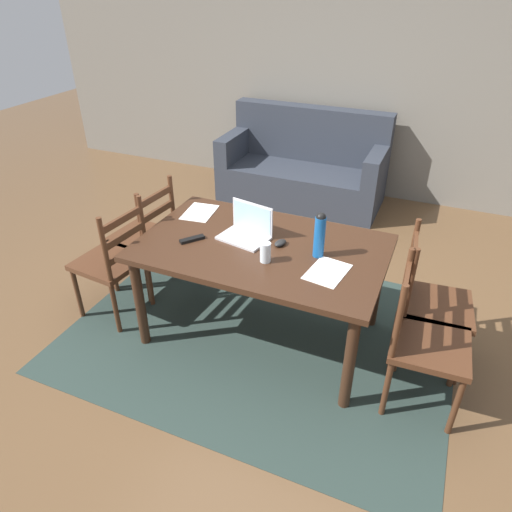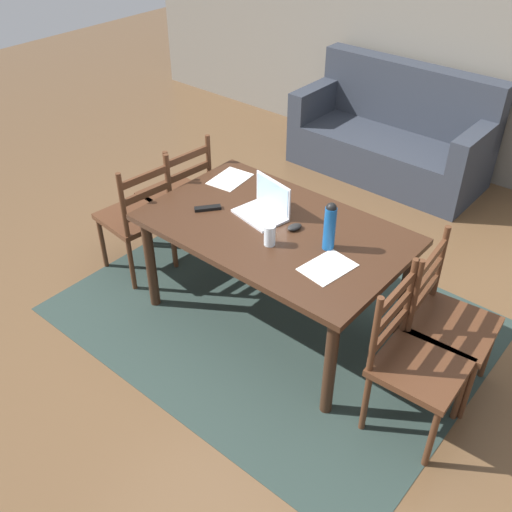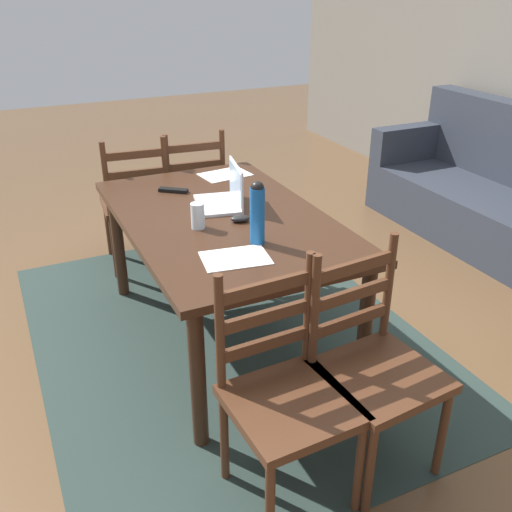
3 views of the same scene
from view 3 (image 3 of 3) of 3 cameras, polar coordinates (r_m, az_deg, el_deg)
ground_plane at (r=3.35m, az=-2.98°, el=-7.85°), size 14.00×14.00×0.00m
area_rug at (r=3.35m, az=-2.98°, el=-7.81°), size 2.69×2.06×0.01m
dining_table at (r=3.03m, az=-3.27°, el=2.53°), size 1.62×1.00×0.75m
chair_right_far at (r=2.39m, az=11.61°, el=-10.87°), size 0.48×0.48×0.95m
chair_left_far at (r=4.12m, az=-6.44°, el=6.07°), size 0.48×0.48×0.95m
chair_right_near at (r=2.21m, az=2.94°, el=-13.75°), size 0.46×0.46×0.95m
chair_left_near at (r=4.02m, az=-11.86°, el=5.14°), size 0.48×0.48×0.95m
couch at (r=4.83m, az=21.94°, el=6.00°), size 1.80×0.80×1.00m
laptop at (r=3.12m, az=-3.03°, el=6.09°), size 0.36×0.28×0.23m
water_bottle at (r=2.62m, az=0.13°, el=4.43°), size 0.07×0.07×0.30m
drinking_glass at (r=2.84m, az=-5.82°, el=4.00°), size 0.07×0.07×0.13m
computer_mouse at (r=2.91m, az=-1.57°, el=3.75°), size 0.09×0.11×0.03m
tv_remote at (r=3.36m, az=-8.23°, el=6.49°), size 0.14×0.16×0.02m
paper_stack_left at (r=2.54m, az=-2.06°, el=-0.20°), size 0.25×0.32×0.00m
paper_stack_right at (r=3.62m, az=-3.09°, el=8.09°), size 0.25×0.32×0.00m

